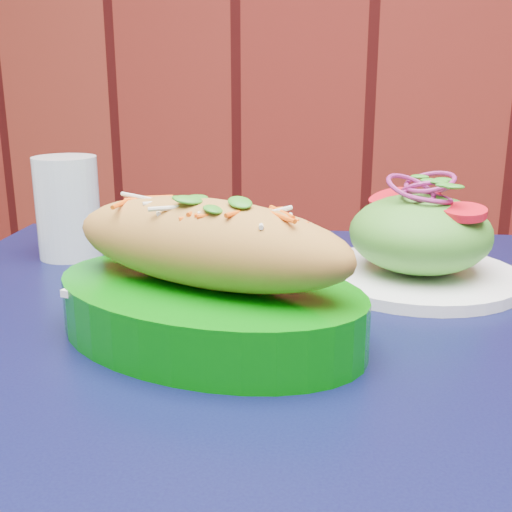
# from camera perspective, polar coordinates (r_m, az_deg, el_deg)

# --- Properties ---
(cafe_table) EXTENTS (0.89, 0.89, 0.75)m
(cafe_table) POSITION_cam_1_polar(r_m,az_deg,el_deg) (0.58, 2.57, -15.69)
(cafe_table) COLOR black
(cafe_table) RESTS_ON ground
(banh_mi_basket) EXTENTS (0.32, 0.25, 0.13)m
(banh_mi_basket) POSITION_cam_1_polar(r_m,az_deg,el_deg) (0.53, -4.35, -2.20)
(banh_mi_basket) COLOR #036D06
(banh_mi_basket) RESTS_ON cafe_table
(salad_plate) EXTENTS (0.22, 0.22, 0.11)m
(salad_plate) POSITION_cam_1_polar(r_m,az_deg,el_deg) (0.70, 14.33, 1.25)
(salad_plate) COLOR white
(salad_plate) RESTS_ON cafe_table
(water_glass) EXTENTS (0.07, 0.07, 0.12)m
(water_glass) POSITION_cam_1_polar(r_m,az_deg,el_deg) (0.80, -16.38, 4.16)
(water_glass) COLOR silver
(water_glass) RESTS_ON cafe_table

